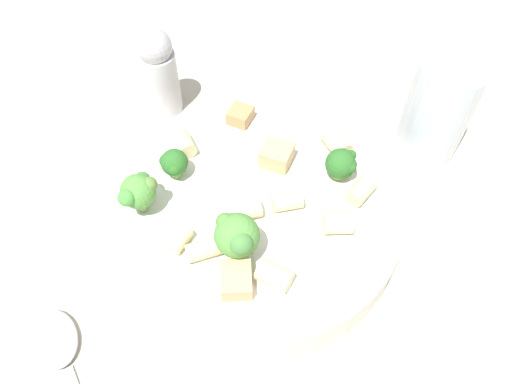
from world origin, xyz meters
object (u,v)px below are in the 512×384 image
at_px(rigatoni_2, 274,276).
at_px(broccoli_floret_2, 138,191).
at_px(pepper_shaker, 159,72).
at_px(spoon, 61,363).
at_px(pasta_bowl, 256,211).
at_px(rigatoni_7, 245,211).
at_px(rigatoni_0, 338,223).
at_px(broccoli_floret_1, 342,164).
at_px(rigatoni_6, 361,191).
at_px(rigatoni_4, 287,201).
at_px(broccoli_floret_0, 174,163).
at_px(broccoli_floret_3, 237,236).
at_px(rigatoni_1, 206,249).
at_px(chicken_chunk_0, 277,155).
at_px(rigatoni_3, 184,144).
at_px(rigatoni_8, 336,142).
at_px(chicken_chunk_1, 236,280).
at_px(drinking_glass, 435,116).
at_px(chicken_chunk_2, 240,115).
at_px(rigatoni_5, 179,240).

bearing_deg(rigatoni_2, broccoli_floret_2, -165.35).
distance_m(pepper_shaker, spoon, 0.28).
height_order(pasta_bowl, rigatoni_7, rigatoni_7).
distance_m(rigatoni_0, rigatoni_2, 0.07).
distance_m(pasta_bowl, broccoli_floret_1, 0.08).
bearing_deg(rigatoni_6, rigatoni_4, -124.26).
height_order(broccoli_floret_0, rigatoni_6, broccoli_floret_0).
xyz_separation_m(broccoli_floret_3, rigatoni_0, (0.04, 0.07, -0.02)).
relative_size(broccoli_floret_0, pepper_shaker, 0.29).
height_order(rigatoni_1, spoon, rigatoni_1).
xyz_separation_m(broccoli_floret_2, chicken_chunk_0, (0.04, 0.11, -0.02)).
bearing_deg(rigatoni_7, rigatoni_3, 174.41).
relative_size(broccoli_floret_2, rigatoni_1, 1.29).
xyz_separation_m(rigatoni_1, rigatoni_8, (-0.00, 0.15, 0.00)).
bearing_deg(broccoli_floret_3, chicken_chunk_1, -44.78).
bearing_deg(rigatoni_6, broccoli_floret_0, -141.85).
bearing_deg(drinking_glass, rigatoni_2, -86.51).
relative_size(broccoli_floret_3, rigatoni_0, 1.96).
distance_m(broccoli_floret_0, chicken_chunk_2, 0.09).
distance_m(broccoli_floret_3, rigatoni_4, 0.06).
bearing_deg(rigatoni_1, rigatoni_4, 81.04).
xyz_separation_m(broccoli_floret_1, chicken_chunk_0, (-0.05, -0.03, -0.01)).
bearing_deg(rigatoni_3, spoon, -68.49).
xyz_separation_m(pasta_bowl, chicken_chunk_0, (-0.02, 0.04, 0.03)).
bearing_deg(rigatoni_2, rigatoni_0, 88.05).
relative_size(broccoli_floret_1, rigatoni_0, 1.33).
xyz_separation_m(broccoli_floret_3, rigatoni_7, (-0.02, 0.03, -0.02)).
distance_m(rigatoni_3, rigatoni_5, 0.10).
bearing_deg(rigatoni_4, rigatoni_6, 55.74).
bearing_deg(rigatoni_4, drinking_glass, 81.16).
relative_size(rigatoni_8, pepper_shaker, 0.28).
relative_size(rigatoni_7, chicken_chunk_0, 0.97).
bearing_deg(rigatoni_2, pasta_bowl, 146.49).
xyz_separation_m(broccoli_floret_0, rigatoni_5, (0.06, -0.04, -0.01)).
bearing_deg(chicken_chunk_2, pepper_shaker, -169.85).
distance_m(broccoli_floret_1, rigatoni_5, 0.15).
distance_m(broccoli_floret_0, rigatoni_7, 0.07).
distance_m(rigatoni_4, rigatoni_6, 0.06).
xyz_separation_m(pasta_bowl, chicken_chunk_2, (-0.08, 0.05, 0.02)).
relative_size(rigatoni_0, rigatoni_3, 0.99).
xyz_separation_m(rigatoni_7, chicken_chunk_0, (-0.02, 0.06, 0.00)).
distance_m(broccoli_floret_3, rigatoni_2, 0.04).
distance_m(broccoli_floret_3, rigatoni_6, 0.12).
bearing_deg(rigatoni_0, rigatoni_5, -127.35).
distance_m(rigatoni_1, chicken_chunk_0, 0.11).
height_order(broccoli_floret_1, rigatoni_1, broccoli_floret_1).
bearing_deg(rigatoni_1, broccoli_floret_3, 44.48).
distance_m(rigatoni_5, chicken_chunk_2, 0.14).
relative_size(rigatoni_6, rigatoni_8, 0.92).
height_order(rigatoni_3, chicken_chunk_1, same).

